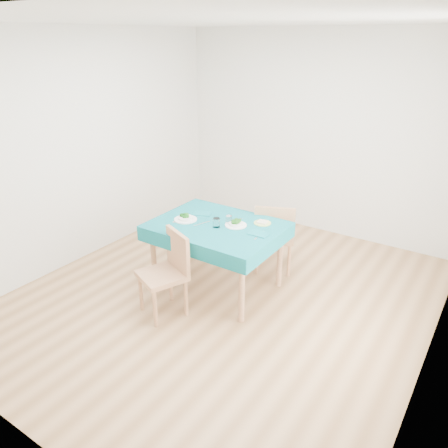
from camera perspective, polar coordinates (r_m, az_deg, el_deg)
The scene contains 16 objects.
room_shell at distance 4.19m, azimuth -0.00°, elevation 6.26°, with size 4.02×4.52×2.73m.
table at distance 4.75m, azimuth -0.91°, elevation -4.25°, with size 1.33×1.01×0.76m, color #095962.
chair_near at distance 4.29m, azimuth -8.19°, elevation -5.62°, with size 0.41×0.45×1.04m, color #9F6E4A.
chair_far at distance 5.11m, azimuth 6.71°, elevation -0.01°, with size 0.45×0.49×1.13m, color #9F6E4A.
bowl_near at distance 4.70m, azimuth -5.06°, elevation 0.96°, with size 0.25×0.25×0.07m, color white, non-canonical shape.
bowl_far at distance 4.54m, azimuth 1.56°, elevation 0.18°, with size 0.23×0.23×0.07m, color white, non-canonical shape.
fork_near at distance 4.71m, azimuth -5.79°, elevation 0.53°, with size 0.03×0.19×0.00m, color silver.
knife_near at distance 4.60m, azimuth -2.90°, elevation 0.06°, with size 0.02×0.21×0.00m, color silver.
fork_far at distance 4.65m, azimuth 1.36°, elevation 0.34°, with size 0.03×0.20×0.00m, color silver.
knife_far at distance 4.34m, azimuth 4.63°, elevation -1.49°, with size 0.02×0.23×0.00m, color silver.
napkin_near at distance 4.85m, azimuth -2.82°, elevation 1.38°, with size 0.19×0.14×0.01m, color #0C636C.
napkin_far at distance 4.37m, azimuth 4.56°, elevation -1.26°, with size 0.20×0.14×0.01m, color #0C636C.
tumbler_center at distance 4.58m, azimuth 0.64°, elevation 0.56°, with size 0.07×0.07×0.09m, color white.
tumbler_side at distance 4.50m, azimuth -1.00°, elevation 0.18°, with size 0.08×0.08×0.10m, color white.
side_plate at distance 4.62m, azimuth 5.05°, elevation 0.13°, with size 0.18×0.18×0.01m, color #AFC861.
bread_slice at distance 4.62m, azimuth 5.05°, elevation 0.27°, with size 0.10×0.10×0.02m, color beige.
Camera 1 is at (2.22, -3.33, 2.58)m, focal length 35.00 mm.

